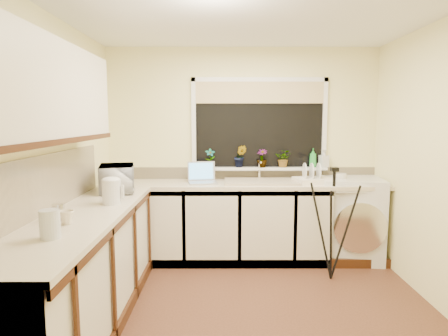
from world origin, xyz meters
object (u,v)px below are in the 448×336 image
at_px(plant_d, 284,158).
at_px(cup_left, 67,217).
at_px(laptop, 202,177).
at_px(plant_b, 240,156).
at_px(washing_machine, 350,218).
at_px(soap_bottle_green, 313,158).
at_px(kettle, 112,192).
at_px(glass_jug, 50,224).
at_px(soap_bottle_clear, 324,158).
at_px(plant_c, 262,158).
at_px(dish_rack, 313,180).
at_px(cup_back, 341,178).
at_px(steel_jar, 58,212).
at_px(microwave, 117,178).
at_px(plant_a, 210,158).
at_px(tripod, 333,224).

xyz_separation_m(plant_d, cup_left, (-1.79, -1.96, -0.21)).
distance_m(laptop, plant_b, 0.53).
distance_m(washing_machine, plant_d, 1.03).
distance_m(washing_machine, laptop, 1.78).
distance_m(plant_b, soap_bottle_green, 0.86).
height_order(laptop, kettle, laptop).
relative_size(washing_machine, glass_jug, 5.38).
bearing_deg(soap_bottle_green, soap_bottle_clear, 0.84).
bearing_deg(laptop, plant_c, 4.95).
bearing_deg(dish_rack, cup_back, -3.32).
xyz_separation_m(washing_machine, glass_jug, (-2.52, -2.11, 0.51)).
height_order(steel_jar, plant_d, plant_d).
xyz_separation_m(microwave, plant_a, (0.90, 0.74, 0.13)).
distance_m(laptop, soap_bottle_clear, 1.47).
distance_m(kettle, plant_d, 2.13).
relative_size(washing_machine, soap_bottle_green, 4.26).
xyz_separation_m(kettle, cup_back, (2.29, 1.13, -0.05)).
bearing_deg(kettle, washing_machine, 25.56).
xyz_separation_m(steel_jar, cup_left, (0.10, -0.09, -0.01)).
distance_m(glass_jug, plant_a, 2.44).
xyz_separation_m(steel_jar, microwave, (0.12, 1.11, 0.07)).
bearing_deg(plant_d, glass_jug, -127.71).
height_order(kettle, cup_left, kettle).
xyz_separation_m(plant_a, soap_bottle_clear, (1.35, 0.04, -0.01)).
relative_size(dish_rack, microwave, 0.83).
height_order(plant_a, cup_back, plant_a).
height_order(steel_jar, cup_back, steel_jar).
distance_m(laptop, soap_bottle_green, 1.34).
bearing_deg(dish_rack, tripod, -93.35).
bearing_deg(kettle, soap_bottle_clear, 32.07).
height_order(tripod, soap_bottle_green, soap_bottle_green).
height_order(kettle, plant_c, plant_c).
bearing_deg(plant_b, glass_jug, -118.72).
distance_m(laptop, steel_jar, 1.91).
height_order(kettle, soap_bottle_green, soap_bottle_green).
relative_size(glass_jug, soap_bottle_clear, 0.85).
relative_size(plant_a, cup_back, 1.72).
bearing_deg(cup_back, steel_jar, -146.32).
bearing_deg(cup_left, plant_c, 51.80).
distance_m(microwave, plant_a, 1.17).
height_order(kettle, microwave, microwave).
bearing_deg(cup_left, plant_a, 64.57).
bearing_deg(dish_rack, plant_d, 128.18).
bearing_deg(plant_c, steel_jar, -131.28).
relative_size(plant_a, plant_c, 1.04).
distance_m(plant_c, soap_bottle_clear, 0.74).
bearing_deg(microwave, kettle, 177.00).
xyz_separation_m(washing_machine, steel_jar, (-2.65, -1.70, 0.49)).
distance_m(tripod, plant_c, 1.16).
height_order(washing_machine, glass_jug, glass_jug).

